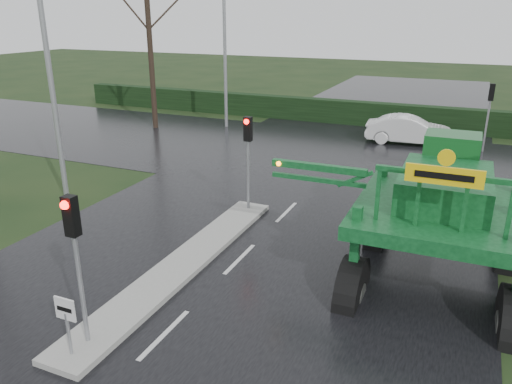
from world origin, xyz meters
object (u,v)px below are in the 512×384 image
at_px(traffic_signal_far, 490,102).
at_px(white_sedan, 407,144).
at_px(traffic_signal_mid, 248,143).
at_px(street_light_left_far, 229,28).
at_px(crop_sprayer, 360,204).
at_px(keep_left_sign, 66,317).
at_px(traffic_signal_near, 74,239).
at_px(street_light_left_near, 52,40).

height_order(traffic_signal_far, white_sedan, traffic_signal_far).
height_order(traffic_signal_mid, street_light_left_far, street_light_left_far).
distance_m(street_light_left_far, crop_sprayer, 20.43).
relative_size(traffic_signal_mid, crop_sprayer, 0.38).
relative_size(traffic_signal_far, white_sedan, 0.76).
height_order(keep_left_sign, white_sedan, keep_left_sign).
bearing_deg(traffic_signal_far, traffic_signal_near, 69.64).
height_order(keep_left_sign, traffic_signal_mid, traffic_signal_mid).
bearing_deg(traffic_signal_near, traffic_signal_mid, 90.00).
relative_size(traffic_signal_far, crop_sprayer, 0.38).
height_order(keep_left_sign, street_light_left_near, street_light_left_near).
xyz_separation_m(traffic_signal_far, crop_sprayer, (-3.00, -16.38, -0.14)).
distance_m(traffic_signal_near, traffic_signal_mid, 8.50).
bearing_deg(white_sedan, traffic_signal_mid, 157.05).
bearing_deg(street_light_left_far, crop_sprayer, -54.46).
height_order(traffic_signal_far, street_light_left_near, street_light_left_near).
height_order(traffic_signal_mid, white_sedan, traffic_signal_mid).
bearing_deg(keep_left_sign, traffic_signal_far, 70.07).
distance_m(traffic_signal_mid, street_light_left_near, 7.83).
bearing_deg(crop_sprayer, street_light_left_far, 125.13).
relative_size(crop_sprayer, white_sedan, 2.00).
height_order(traffic_signal_near, traffic_signal_far, same).
bearing_deg(street_light_left_far, white_sedan, 1.06).
bearing_deg(street_light_left_near, crop_sprayer, -11.46).
distance_m(traffic_signal_near, crop_sprayer, 6.68).
height_order(traffic_signal_far, street_light_left_far, street_light_left_far).
xyz_separation_m(keep_left_sign, white_sedan, (3.97, 21.70, -1.06)).
relative_size(keep_left_sign, crop_sprayer, 0.15).
distance_m(traffic_signal_near, street_light_left_far, 22.37).
bearing_deg(traffic_signal_far, traffic_signal_mid, 58.07).
bearing_deg(traffic_signal_far, street_light_left_far, 0.03).
relative_size(traffic_signal_mid, white_sedan, 0.76).
bearing_deg(traffic_signal_near, white_sedan, 79.40).
relative_size(street_light_left_far, white_sedan, 2.16).
relative_size(keep_left_sign, traffic_signal_mid, 0.38).
xyz_separation_m(keep_left_sign, traffic_signal_far, (7.80, 21.51, 1.53)).
xyz_separation_m(traffic_signal_near, street_light_left_far, (-6.89, 21.01, 3.40)).
height_order(traffic_signal_mid, traffic_signal_far, same).
distance_m(street_light_left_near, crop_sprayer, 12.44).
bearing_deg(crop_sprayer, keep_left_sign, -133.49).
xyz_separation_m(traffic_signal_near, crop_sprayer, (4.80, 4.64, -0.14)).
bearing_deg(traffic_signal_mid, street_light_left_far, 118.86).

